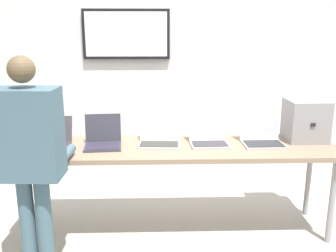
% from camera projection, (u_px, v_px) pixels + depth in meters
% --- Properties ---
extents(ground, '(8.00, 8.00, 0.04)m').
position_uv_depth(ground, '(180.00, 231.00, 3.43)').
color(ground, '#A39F96').
extents(back_wall, '(8.00, 0.11, 2.49)m').
position_uv_depth(back_wall, '(173.00, 77.00, 4.20)').
color(back_wall, silver).
rests_on(back_wall, ground).
extents(workbench, '(2.73, 0.70, 0.80)m').
position_uv_depth(workbench, '(180.00, 152.00, 3.24)').
color(workbench, '#8A6F59').
rests_on(workbench, ground).
extents(equipment_box, '(0.35, 0.33, 0.37)m').
position_uv_depth(equipment_box, '(306.00, 120.00, 3.36)').
color(equipment_box, gray).
rests_on(equipment_box, workbench).
extents(laptop_station_0, '(0.33, 0.31, 0.23)m').
position_uv_depth(laptop_station_0, '(52.00, 139.00, 3.24)').
color(laptop_station_0, '#39373D').
rests_on(laptop_station_0, workbench).
extents(laptop_station_1, '(0.33, 0.31, 0.26)m').
position_uv_depth(laptop_station_1, '(103.00, 139.00, 3.21)').
color(laptop_station_1, '#363542').
rests_on(laptop_station_1, workbench).
extents(laptop_station_2, '(0.37, 0.35, 0.22)m').
position_uv_depth(laptop_station_2, '(159.00, 138.00, 3.27)').
color(laptop_station_2, '#B0ADB7').
rests_on(laptop_station_2, workbench).
extents(laptop_station_3, '(0.34, 0.32, 0.23)m').
position_uv_depth(laptop_station_3, '(208.00, 138.00, 3.28)').
color(laptop_station_3, '#ADADB6').
rests_on(laptop_station_3, workbench).
extents(laptop_station_4, '(0.35, 0.32, 0.27)m').
position_uv_depth(laptop_station_4, '(262.00, 137.00, 3.28)').
color(laptop_station_4, '#B0AEB7').
rests_on(laptop_station_4, workbench).
extents(person, '(0.45, 0.60, 1.62)m').
position_uv_depth(person, '(30.00, 150.00, 2.55)').
color(person, '#435E6E').
rests_on(person, ground).
extents(paper_sheet, '(0.22, 0.30, 0.00)m').
position_uv_depth(paper_sheet, '(20.00, 154.00, 3.02)').
color(paper_sheet, white).
rests_on(paper_sheet, workbench).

